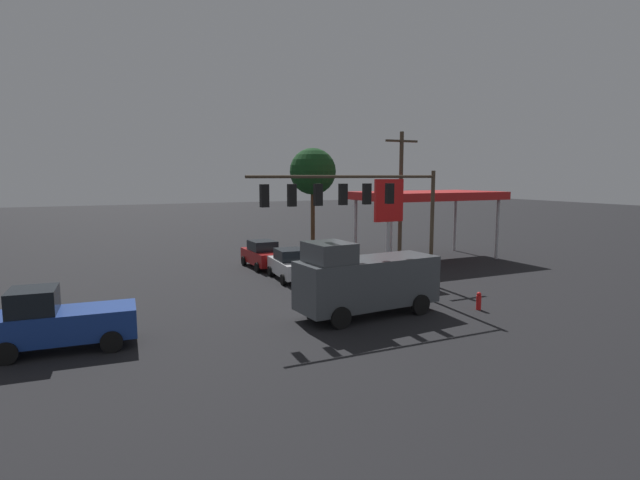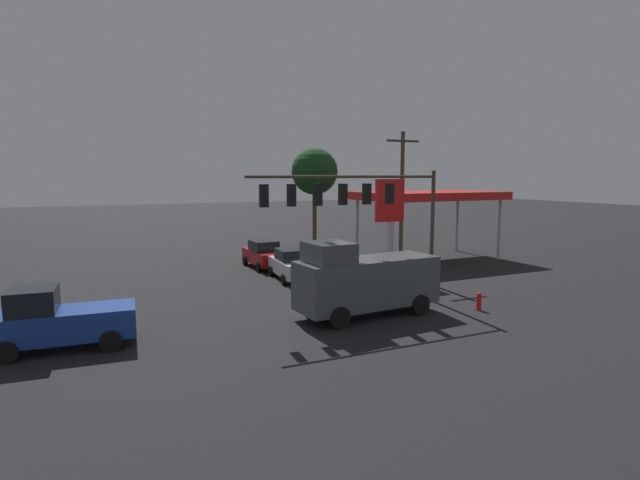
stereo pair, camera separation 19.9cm
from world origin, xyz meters
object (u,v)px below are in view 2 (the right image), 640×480
at_px(price_sign, 390,207).
at_px(fire_hydrant, 479,301).
at_px(sedan_far, 291,264).
at_px(pickup_parked, 57,320).
at_px(utility_pole, 402,200).
at_px(traffic_signal_assembly, 356,202).
at_px(delivery_truck, 364,280).
at_px(sedan_waiting, 264,254).
at_px(street_tree, 314,172).

height_order(price_sign, fire_hydrant, price_sign).
relative_size(sedan_far, pickup_parked, 0.85).
height_order(utility_pole, price_sign, utility_pole).
relative_size(traffic_signal_assembly, utility_pole, 1.07).
height_order(delivery_truck, pickup_parked, delivery_truck).
relative_size(price_sign, delivery_truck, 0.90).
relative_size(utility_pole, price_sign, 1.48).
bearing_deg(price_sign, sedan_far, -20.30).
xyz_separation_m(utility_pole, pickup_parked, (19.94, 6.81, -3.83)).
distance_m(price_sign, pickup_parked, 19.76).
relative_size(utility_pole, fire_hydrant, 10.58).
bearing_deg(traffic_signal_assembly, pickup_parked, 0.66).
distance_m(delivery_truck, fire_hydrant, 5.89).
relative_size(traffic_signal_assembly, delivery_truck, 1.44).
bearing_deg(price_sign, pickup_parked, 17.99).
height_order(traffic_signal_assembly, utility_pole, utility_pole).
xyz_separation_m(traffic_signal_assembly, sedan_far, (0.17, -8.01, -4.31)).
distance_m(sedan_waiting, street_tree, 10.84).
height_order(street_tree, fire_hydrant, street_tree).
bearing_deg(pickup_parked, sedan_waiting, -130.22).
relative_size(delivery_truck, pickup_parked, 1.31).
bearing_deg(pickup_parked, sedan_far, -143.29).
distance_m(price_sign, sedan_waiting, 9.80).
bearing_deg(street_tree, traffic_signal_assembly, 71.40).
bearing_deg(pickup_parked, street_tree, -131.42).
distance_m(traffic_signal_assembly, sedan_far, 9.10).
xyz_separation_m(price_sign, sedan_waiting, (6.08, -6.79, -3.61)).
height_order(sedan_far, fire_hydrant, sedan_far).
xyz_separation_m(sedan_waiting, street_tree, (-6.74, -6.13, 5.87)).
relative_size(pickup_parked, sedan_waiting, 1.20).
bearing_deg(street_tree, utility_pole, 93.66).
xyz_separation_m(traffic_signal_assembly, fire_hydrant, (-5.41, 2.58, -4.83)).
bearing_deg(sedan_waiting, pickup_parked, -45.73).
distance_m(sedan_far, delivery_truck, 9.13).
height_order(price_sign, delivery_truck, price_sign).
bearing_deg(pickup_parked, fire_hydrant, 176.34).
distance_m(sedan_far, street_tree, 13.88).
relative_size(sedan_far, fire_hydrant, 5.14).
bearing_deg(traffic_signal_assembly, delivery_truck, 82.15).
relative_size(traffic_signal_assembly, price_sign, 1.59).
relative_size(traffic_signal_assembly, sedan_waiting, 2.25).
height_order(delivery_truck, sedan_waiting, delivery_truck).
distance_m(pickup_parked, street_tree, 27.54).
bearing_deg(delivery_truck, fire_hydrant, 160.69).
distance_m(pickup_parked, sedan_waiting, 17.84).
height_order(sedan_far, delivery_truck, delivery_truck).
relative_size(sedan_waiting, street_tree, 0.50).
height_order(delivery_truck, street_tree, street_tree).
height_order(sedan_far, sedan_waiting, same).
bearing_deg(sedan_waiting, traffic_signal_assembly, 0.30).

